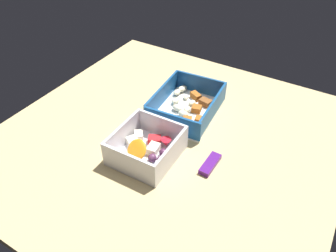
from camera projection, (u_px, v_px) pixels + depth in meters
table_surface at (169, 140)px, 82.12cm from camera, size 80.00×80.00×2.00cm
pasta_container at (187, 106)px, 88.18cm from camera, size 21.17×16.90×6.00cm
fruit_bowl at (147, 148)px, 75.13cm from camera, size 15.01×13.97×6.40cm
candy_bar at (210, 164)px, 73.47cm from camera, size 7.03×2.48×1.20cm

